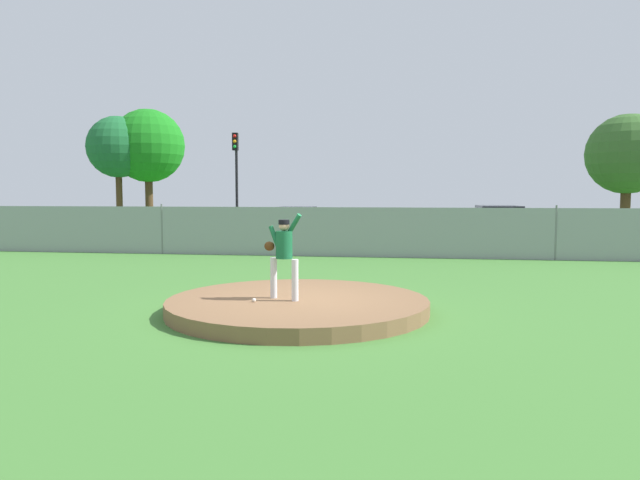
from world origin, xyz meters
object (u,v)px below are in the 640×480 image
Objects in this scene: traffic_light_near at (236,167)px; pitcher_youth at (284,250)px; parked_car_white at (498,228)px; traffic_cone_orange at (547,247)px; baseball at (254,300)px; parked_car_champagne at (170,227)px; parked_car_red at (602,231)px; parked_car_charcoal at (294,226)px; parked_car_navy at (371,228)px; parked_car_teal at (435,229)px.

pitcher_youth is at bearing -70.79° from traffic_light_near.
traffic_cone_orange is at bearing -54.78° from parked_car_white.
traffic_light_near is (-6.04, 19.10, 3.35)m from baseball.
baseball is 0.02× the size of parked_car_champagne.
parked_car_red is 17.52m from traffic_light_near.
traffic_cone_orange is at bearing -143.14° from parked_car_red.
pitcher_youth is at bearing -79.62° from parked_car_charcoal.
parked_car_white is at bearing 176.62° from parked_car_red.
parked_car_white is 0.85× the size of traffic_light_near.
parked_car_navy reaches higher than parked_car_red.
parked_car_navy is 9.37m from parked_car_red.
parked_car_champagne is at bearing 171.00° from traffic_cone_orange.
parked_car_red is (10.62, 14.51, 0.47)m from baseball.
parked_car_champagne is (-12.07, 0.07, -0.02)m from parked_car_teal.
pitcher_youth is 0.39× the size of parked_car_champagne.
parked_car_champagne is at bearing 178.35° from parked_car_white.
traffic_light_near is at bearing 164.59° from parked_car_red.
baseball is 0.02× the size of parked_car_white.
baseball is 15.41m from parked_car_charcoal.
parked_car_charcoal reaches higher than traffic_cone_orange.
baseball is at bearing -126.22° from parked_car_red.
parked_car_champagne is at bearing 179.67° from parked_car_teal.
parked_car_red is 3.21m from traffic_cone_orange.
parked_car_teal is 0.78× the size of traffic_light_near.
parked_car_teal is (3.52, 14.74, -0.45)m from pitcher_youth.
parked_car_charcoal is (-3.49, 0.66, 0.01)m from parked_car_navy.
parked_car_charcoal is at bearing 98.34° from baseball.
traffic_light_near is (-16.66, 4.59, 2.87)m from parked_car_red.
parked_car_navy is 2.81m from parked_car_teal.
baseball is 0.02× the size of parked_car_red.
parked_car_navy is 1.10× the size of parked_car_champagne.
parked_car_charcoal is at bearing 100.38° from pitcher_youth.
parked_car_teal is 6.63m from parked_car_red.
parked_car_navy is at bearing 163.95° from traffic_cone_orange.
traffic_cone_orange is (8.09, 12.61, -0.05)m from baseball.
parked_car_red is at bearing 54.41° from pitcher_youth.
parked_car_charcoal is at bearing 176.75° from parked_car_red.
baseball is at bearing -94.93° from parked_car_navy.
parked_car_champagne reaches higher than baseball.
traffic_light_near is at bearing 109.21° from pitcher_youth.
parked_car_teal is at bearing 76.56° from pitcher_youth.
parked_car_navy is 9.05m from traffic_light_near.
parked_car_teal is at bearing -0.33° from parked_car_champagne.
baseball is 14.64m from parked_car_navy.
traffic_light_near reaches higher than parked_car_white.
pitcher_youth is 15.14m from parked_car_charcoal.
parked_car_teal is 4.80m from traffic_cone_orange.
baseball is 0.02× the size of parked_car_charcoal.
baseball is at bearing -144.48° from pitcher_youth.
parked_car_navy is (1.26, 14.57, 0.49)m from baseball.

